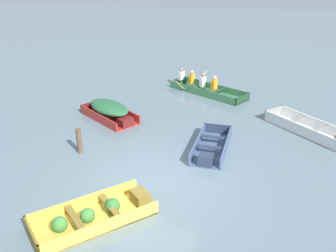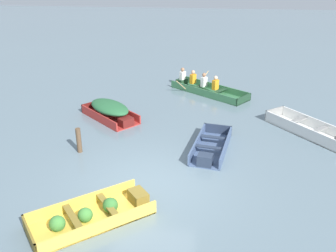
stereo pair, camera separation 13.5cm
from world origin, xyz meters
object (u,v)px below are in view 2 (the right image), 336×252
(skiff_white_near_moored, at_px, (311,130))
(mooring_post, at_px, (79,140))
(skiff_red_far_moored, at_px, (110,109))
(skiff_slate_blue_mid_moored, at_px, (211,148))
(rowboat_green_with_crew, at_px, (205,88))
(dinghy_yellow_foreground, at_px, (93,214))

(skiff_white_near_moored, bearing_deg, mooring_post, -163.43)
(skiff_white_near_moored, distance_m, mooring_post, 7.85)
(skiff_red_far_moored, bearing_deg, skiff_slate_blue_mid_moored, -30.31)
(skiff_slate_blue_mid_moored, distance_m, rowboat_green_with_crew, 5.83)
(skiff_white_near_moored, xyz_separation_m, skiff_slate_blue_mid_moored, (-3.42, -1.72, -0.01))
(skiff_white_near_moored, xyz_separation_m, rowboat_green_with_crew, (-3.81, 4.09, 0.06))
(mooring_post, bearing_deg, skiff_slate_blue_mid_moored, 7.15)
(mooring_post, bearing_deg, skiff_white_near_moored, 16.57)
(dinghy_yellow_foreground, bearing_deg, skiff_slate_blue_mid_moored, 54.50)
(skiff_white_near_moored, xyz_separation_m, skiff_red_far_moored, (-7.26, 0.52, 0.22))
(skiff_red_far_moored, bearing_deg, dinghy_yellow_foreground, -78.71)
(skiff_white_near_moored, height_order, skiff_red_far_moored, skiff_red_far_moored)
(skiff_red_far_moored, height_order, rowboat_green_with_crew, rowboat_green_with_crew)
(dinghy_yellow_foreground, relative_size, mooring_post, 3.62)
(rowboat_green_with_crew, bearing_deg, skiff_slate_blue_mid_moored, -86.18)
(dinghy_yellow_foreground, xyz_separation_m, skiff_white_near_moored, (6.07, 5.44, -0.00))
(dinghy_yellow_foreground, xyz_separation_m, skiff_red_far_moored, (-1.19, 5.97, 0.22))
(skiff_red_far_moored, relative_size, mooring_post, 3.14)
(skiff_slate_blue_mid_moored, xyz_separation_m, skiff_red_far_moored, (-3.84, 2.25, 0.24))
(skiff_red_far_moored, distance_m, rowboat_green_with_crew, 4.97)
(dinghy_yellow_foreground, relative_size, skiff_red_far_moored, 1.15)
(dinghy_yellow_foreground, bearing_deg, rowboat_green_with_crew, 76.63)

